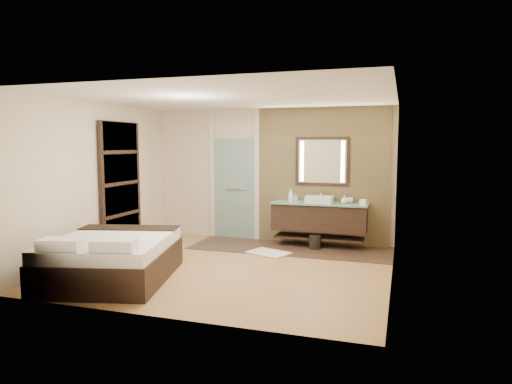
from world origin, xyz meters
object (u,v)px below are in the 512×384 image
(vanity, at_px, (319,217))
(mirror_unit, at_px, (322,161))
(bed, at_px, (112,258))
(waste_bin, at_px, (315,242))

(vanity, xyz_separation_m, mirror_unit, (0.00, 0.24, 1.07))
(bed, bearing_deg, waste_bin, 34.96)
(waste_bin, bearing_deg, bed, -131.12)
(mirror_unit, height_order, waste_bin, mirror_unit)
(vanity, relative_size, mirror_unit, 1.75)
(bed, xyz_separation_m, waste_bin, (2.47, 2.83, -0.18))
(bed, bearing_deg, vanity, 36.92)
(vanity, height_order, bed, vanity)
(vanity, distance_m, mirror_unit, 1.10)
(waste_bin, bearing_deg, mirror_unit, 86.20)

